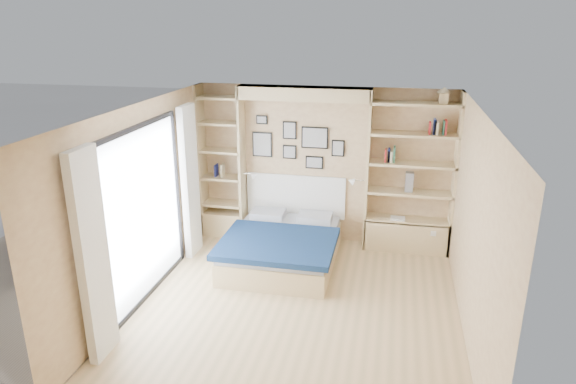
# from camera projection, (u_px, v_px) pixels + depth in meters

# --- Properties ---
(ground) EXTENTS (4.50, 4.50, 0.00)m
(ground) POSITION_uv_depth(u_px,v_px,m) (296.00, 309.00, 6.46)
(ground) COLOR tan
(ground) RESTS_ON ground
(room_shell) EXTENTS (4.50, 4.50, 4.50)m
(room_shell) POSITION_uv_depth(u_px,v_px,m) (291.00, 188.00, 7.59)
(room_shell) COLOR tan
(room_shell) RESTS_ON ground
(bed) EXTENTS (1.62, 2.00, 1.07)m
(bed) POSITION_uv_depth(u_px,v_px,m) (283.00, 246.00, 7.61)
(bed) COLOR #D2BB89
(bed) RESTS_ON ground
(photo_gallery) EXTENTS (1.48, 0.02, 0.82)m
(photo_gallery) POSITION_uv_depth(u_px,v_px,m) (296.00, 143.00, 8.09)
(photo_gallery) COLOR black
(photo_gallery) RESTS_ON ground
(reading_lamps) EXTENTS (1.92, 0.12, 0.15)m
(reading_lamps) POSITION_uv_depth(u_px,v_px,m) (302.00, 178.00, 8.01)
(reading_lamps) COLOR silver
(reading_lamps) RESTS_ON ground
(shelf_decor) EXTENTS (3.56, 0.23, 2.03)m
(shelf_decor) POSITION_uv_depth(u_px,v_px,m) (404.00, 143.00, 7.59)
(shelf_decor) COLOR #A51E1E
(shelf_decor) RESTS_ON ground
(deck) EXTENTS (3.20, 4.00, 0.05)m
(deck) POSITION_uv_depth(u_px,v_px,m) (44.00, 280.00, 7.16)
(deck) COLOR #716353
(deck) RESTS_ON ground
(deck_chair) EXTENTS (0.75, 0.92, 0.81)m
(deck_chair) POSITION_uv_depth(u_px,v_px,m) (47.00, 250.00, 7.20)
(deck_chair) COLOR tan
(deck_chair) RESTS_ON ground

